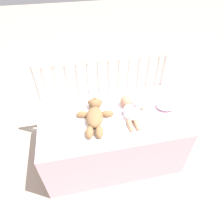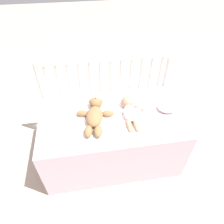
# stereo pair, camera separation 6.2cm
# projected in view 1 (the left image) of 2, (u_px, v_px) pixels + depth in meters

# --- Properties ---
(ground_plane) EXTENTS (12.00, 12.00, 0.00)m
(ground_plane) POSITION_uv_depth(u_px,v_px,m) (112.00, 154.00, 2.11)
(ground_plane) COLOR tan
(crib_mattress) EXTENTS (1.25, 0.71, 0.55)m
(crib_mattress) POSITION_uv_depth(u_px,v_px,m) (112.00, 137.00, 1.92)
(crib_mattress) COLOR #EDB7C6
(crib_mattress) RESTS_ON ground_plane
(crib_rail) EXTENTS (1.25, 0.04, 0.92)m
(crib_rail) POSITION_uv_depth(u_px,v_px,m) (104.00, 83.00, 1.94)
(crib_rail) COLOR beige
(crib_rail) RESTS_ON ground_plane
(blanket) EXTENTS (0.81, 0.51, 0.01)m
(blanket) POSITION_uv_depth(u_px,v_px,m) (112.00, 118.00, 1.72)
(blanket) COLOR white
(blanket) RESTS_ON crib_mattress
(teddy_bear) EXTENTS (0.33, 0.44, 0.11)m
(teddy_bear) POSITION_uv_depth(u_px,v_px,m) (95.00, 115.00, 1.68)
(teddy_bear) COLOR olive
(teddy_bear) RESTS_ON crib_mattress
(baby) EXTENTS (0.32, 0.38, 0.11)m
(baby) POSITION_uv_depth(u_px,v_px,m) (129.00, 110.00, 1.74)
(baby) COLOR white
(baby) RESTS_ON crib_mattress
(small_pillow) EXTENTS (0.18, 0.15, 0.06)m
(small_pillow) POSITION_uv_depth(u_px,v_px,m) (167.00, 105.00, 1.80)
(small_pillow) COLOR silver
(small_pillow) RESTS_ON crib_mattress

